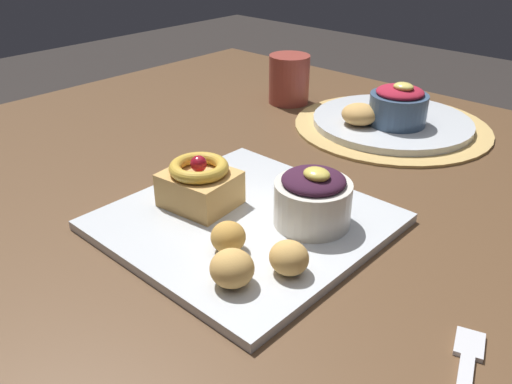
% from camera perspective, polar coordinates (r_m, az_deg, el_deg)
% --- Properties ---
extents(dining_table, '(1.22, 1.10, 0.73)m').
position_cam_1_polar(dining_table, '(0.82, 0.83, -4.00)').
color(dining_table, brown).
rests_on(dining_table, ground_plane).
extents(woven_placemat, '(0.35, 0.35, 0.00)m').
position_cam_1_polar(woven_placemat, '(0.99, 14.39, 6.90)').
color(woven_placemat, tan).
rests_on(woven_placemat, dining_table).
extents(front_plate, '(0.31, 0.31, 0.01)m').
position_cam_1_polar(front_plate, '(0.66, -1.18, -3.22)').
color(front_plate, silver).
rests_on(front_plate, dining_table).
extents(cake_slice, '(0.10, 0.09, 0.07)m').
position_cam_1_polar(cake_slice, '(0.67, -6.09, 0.91)').
color(cake_slice, tan).
rests_on(cake_slice, front_plate).
extents(berry_ramekin, '(0.09, 0.09, 0.08)m').
position_cam_1_polar(berry_ramekin, '(0.63, 6.14, -0.68)').
color(berry_ramekin, silver).
rests_on(berry_ramekin, front_plate).
extents(fritter_front, '(0.04, 0.04, 0.04)m').
position_cam_1_polar(fritter_front, '(0.55, 3.58, -7.09)').
color(fritter_front, tan).
rests_on(fritter_front, front_plate).
extents(fritter_middle, '(0.04, 0.04, 0.04)m').
position_cam_1_polar(fritter_middle, '(0.59, -3.02, -4.87)').
color(fritter_middle, gold).
rests_on(fritter_middle, front_plate).
extents(fritter_back, '(0.05, 0.05, 0.04)m').
position_cam_1_polar(fritter_back, '(0.54, -2.61, -8.23)').
color(fritter_back, tan).
rests_on(fritter_back, front_plate).
extents(back_plate, '(0.28, 0.28, 0.01)m').
position_cam_1_polar(back_plate, '(0.99, 14.45, 7.36)').
color(back_plate, silver).
rests_on(back_plate, woven_placemat).
extents(back_ramekin, '(0.10, 0.10, 0.08)m').
position_cam_1_polar(back_ramekin, '(0.95, 15.11, 9.02)').
color(back_ramekin, '#3D5675').
rests_on(back_ramekin, back_plate).
extents(back_pastry, '(0.06, 0.06, 0.04)m').
position_cam_1_polar(back_pastry, '(0.94, 11.11, 8.24)').
color(back_pastry, tan).
rests_on(back_pastry, back_plate).
extents(fork, '(0.06, 0.12, 0.00)m').
position_cam_1_polar(fork, '(0.51, 21.70, -17.49)').
color(fork, silver).
rests_on(fork, dining_table).
extents(coffee_mug, '(0.08, 0.08, 0.10)m').
position_cam_1_polar(coffee_mug, '(1.08, 3.59, 12.05)').
color(coffee_mug, '#993D33').
rests_on(coffee_mug, dining_table).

